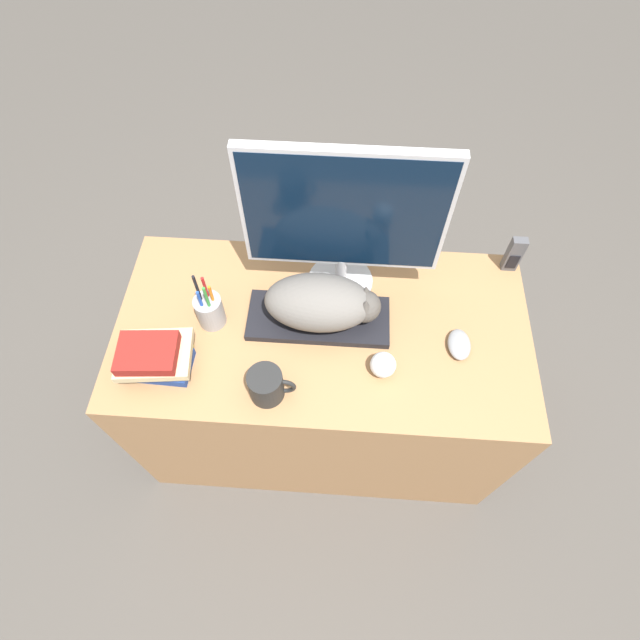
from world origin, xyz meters
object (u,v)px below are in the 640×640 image
cat (323,303)px  computer_mouse (459,344)px  monitor (344,218)px  phone (514,254)px  keyboard (319,319)px  pen_cup (210,310)px  baseball (383,365)px  book_stack (154,357)px  coffee_mug (267,385)px

cat → computer_mouse: 0.42m
monitor → phone: size_ratio=4.18×
keyboard → cat: 0.09m
pen_cup → baseball: (0.52, -0.14, -0.02)m
computer_mouse → monitor: bearing=149.6°
keyboard → book_stack: bearing=-157.5°
pen_cup → book_stack: pen_cup is taller
keyboard → coffee_mug: 0.28m
computer_mouse → phone: 0.37m
baseball → book_stack: bearing=-177.4°
monitor → book_stack: monitor is taller
cat → phone: bearing=22.7°
cat → phone: cat is taller
coffee_mug → baseball: 0.33m
pen_cup → baseball: 0.54m
monitor → computer_mouse: 0.51m
keyboard → monitor: monitor is taller
cat → pen_cup: size_ratio=1.58×
pen_cup → baseball: size_ratio=2.88×
phone → baseball: bearing=-135.5°
coffee_mug → pen_cup: pen_cup is taller
keyboard → baseball: size_ratio=5.76×
coffee_mug → phone: (0.73, 0.50, 0.02)m
phone → book_stack: (-1.06, -0.44, -0.01)m
computer_mouse → baseball: bearing=-157.7°
keyboard → coffee_mug: bearing=-116.5°
phone → keyboard: bearing=-157.8°
monitor → book_stack: (-0.51, -0.34, -0.24)m
keyboard → computer_mouse: (0.42, -0.07, 0.00)m
book_stack → pen_cup: bearing=52.3°
computer_mouse → baseball: 0.25m
phone → monitor: bearing=-169.5°
keyboard → computer_mouse: size_ratio=4.12×
monitor → computer_mouse: monitor is taller
phone → pen_cup: bearing=-163.9°
coffee_mug → pen_cup: 0.30m
cat → computer_mouse: size_ratio=3.26×
pen_cup → phone: size_ratio=1.59×
keyboard → pen_cup: 0.33m
phone → cat: bearing=-157.3°
computer_mouse → baseball: size_ratio=1.40×
baseball → coffee_mug: bearing=-164.0°
cat → computer_mouse: (0.41, -0.07, -0.08)m
keyboard → book_stack: 0.49m
monitor → coffee_mug: bearing=-114.9°
computer_mouse → coffee_mug: (-0.55, -0.18, 0.03)m
monitor → phone: bearing=10.5°
pen_cup → cat: bearing=3.6°
keyboard → cat: bearing=0.0°
baseball → computer_mouse: bearing=22.3°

